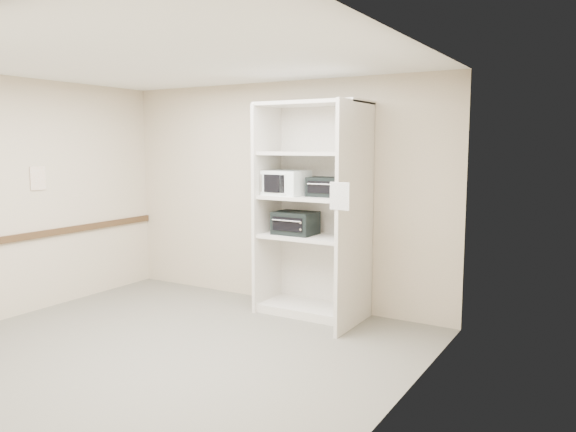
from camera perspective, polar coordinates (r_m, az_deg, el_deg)
The scene contains 12 objects.
floor at distance 5.63m, azimuth -11.85°, elevation -13.12°, with size 4.50×4.00×0.01m, color #5F5D51.
ceiling at distance 5.34m, azimuth -12.62°, elevation 15.21°, with size 4.50×4.00×0.01m, color white.
wall_back at distance 6.91m, azimuth -0.86°, elevation 2.30°, with size 4.50×0.02×2.70m, color #C6B498.
wall_left at distance 7.04m, azimuth -25.77°, elevation 1.68°, with size 0.02×4.00×2.70m, color #C6B498.
wall_right at distance 4.14m, azimuth 11.28°, elevation -1.16°, with size 0.02×4.00×2.70m, color #C6B498.
shelving_unit at distance 6.35m, azimuth 2.86°, elevation -0.13°, with size 1.24×0.92×2.42m.
microwave at distance 6.44m, azimuth -0.20°, elevation 3.39°, with size 0.47×0.36×0.28m, color white.
toaster_oven_upper at distance 6.29m, azimuth 3.86°, elevation 2.97°, with size 0.38×0.28×0.22m, color black.
toaster_oven_lower at distance 6.46m, azimuth 0.76°, elevation -0.71°, with size 0.47×0.36×0.26m, color black.
paper_sign at distance 5.49m, azimuth 5.26°, elevation 2.02°, with size 0.21×0.01×0.27m, color white.
chair_rail at distance 7.07m, azimuth -25.48°, elevation -1.96°, with size 0.04×3.98×0.08m, color #3E2A18.
wall_poster at distance 7.16m, azimuth -24.07°, elevation 3.52°, with size 0.01×0.20×0.27m, color white.
Camera 1 is at (3.61, -3.86, 1.94)m, focal length 35.00 mm.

